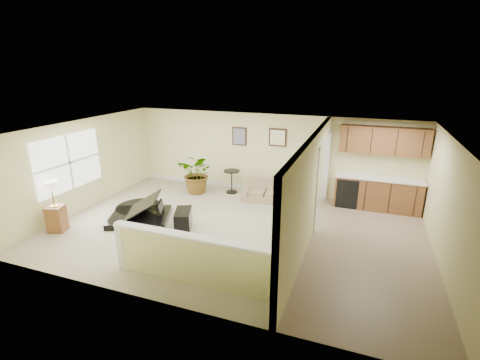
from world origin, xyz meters
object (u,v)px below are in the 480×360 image
(palm_plant, at_px, (198,174))
(lamp_stand, at_px, (55,210))
(piano_bench, at_px, (183,220))
(small_plant, at_px, (308,199))
(accent_table, at_px, (232,178))
(loveseat, at_px, (266,190))
(piano, at_px, (140,197))

(palm_plant, bearing_deg, lamp_stand, -119.22)
(piano_bench, relative_size, small_plant, 1.32)
(accent_table, distance_m, lamp_stand, 5.03)
(piano_bench, bearing_deg, palm_plant, 108.58)
(palm_plant, bearing_deg, small_plant, 0.51)
(accent_table, relative_size, lamp_stand, 0.58)
(loveseat, xyz_separation_m, palm_plant, (-2.21, -0.16, 0.34))
(piano_bench, height_order, small_plant, small_plant)
(loveseat, height_order, lamp_stand, lamp_stand)
(small_plant, xyz_separation_m, lamp_stand, (-5.53, -3.67, 0.31))
(small_plant, relative_size, lamp_stand, 0.44)
(piano, xyz_separation_m, palm_plant, (0.55, 2.27, 0.04))
(piano, height_order, piano_bench, piano)
(piano, relative_size, lamp_stand, 1.66)
(piano_bench, xyz_separation_m, palm_plant, (-0.84, 2.49, 0.39))
(piano_bench, distance_m, accent_table, 2.88)
(piano, distance_m, piano_bench, 1.45)
(loveseat, xyz_separation_m, accent_table, (-1.20, 0.22, 0.18))
(lamp_stand, bearing_deg, piano, 42.65)
(piano, bearing_deg, small_plant, 7.08)
(piano, bearing_deg, palm_plant, 53.83)
(piano, distance_m, loveseat, 3.68)
(loveseat, relative_size, small_plant, 2.58)
(lamp_stand, bearing_deg, loveseat, 41.83)
(piano_bench, relative_size, lamp_stand, 0.58)
(palm_plant, xyz_separation_m, lamp_stand, (-2.03, -3.64, -0.09))
(palm_plant, bearing_deg, accent_table, 20.48)
(accent_table, bearing_deg, small_plant, -7.84)
(piano, bearing_deg, lamp_stand, -159.91)
(palm_plant, bearing_deg, loveseat, 4.12)
(loveseat, height_order, small_plant, loveseat)
(accent_table, relative_size, palm_plant, 0.57)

